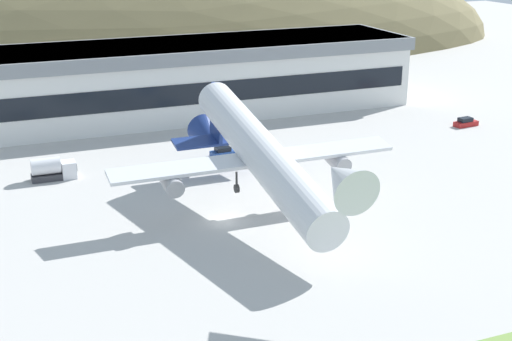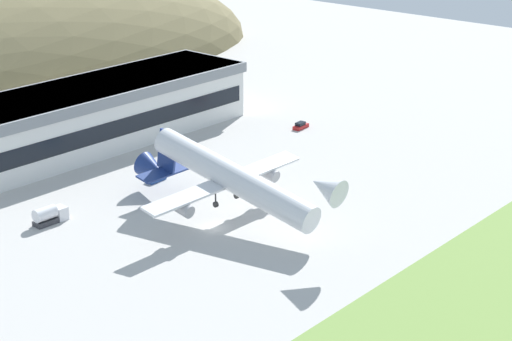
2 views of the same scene
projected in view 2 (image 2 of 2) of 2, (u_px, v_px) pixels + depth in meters
name	position (u px, v px, depth m)	size (l,w,h in m)	color
ground_plane	(214.00, 228.00, 150.46)	(409.64, 409.64, 0.00)	#B7B5AF
grass_strip_foreground	(438.00, 314.00, 122.48)	(368.67, 22.53, 0.08)	#759947
terminal_building	(87.00, 113.00, 190.12)	(82.10, 21.50, 13.64)	white
cargo_airplane	(229.00, 178.00, 151.84)	(37.36, 48.10, 12.95)	silver
service_car_0	(301.00, 126.00, 204.37)	(4.67, 2.25, 1.61)	#B21E1E
service_car_1	(156.00, 178.00, 171.77)	(4.37, 2.11, 1.43)	#264C99
fuel_truck	(50.00, 215.00, 152.14)	(6.39, 2.55, 3.30)	silver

